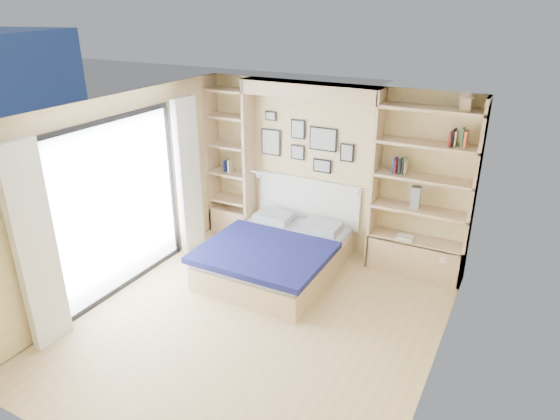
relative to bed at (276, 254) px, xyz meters
The scene contains 8 objects.
ground 1.28m from the bed, 73.06° to the right, with size 4.50×4.50×0.00m, color tan.
room_shell 0.87m from the bed, 93.59° to the left, with size 4.50×4.50×4.50m.
bed is the anchor object (origin of this frame).
photo_gallery 1.68m from the bed, 94.82° to the left, with size 1.48×0.02×0.82m.
reading_lamps 1.16m from the bed, 85.31° to the left, with size 1.92×0.12×0.15m.
shelf_decor 2.29m from the bed, 28.98° to the left, with size 3.57×0.23×2.03m.
deck 3.46m from the bed, 159.63° to the right, with size 3.20×4.00×0.05m, color #776B57.
deck_chair 3.01m from the bed, 164.27° to the right, with size 0.77×0.95×0.83m.
Camera 1 is at (2.53, -4.21, 3.54)m, focal length 32.00 mm.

